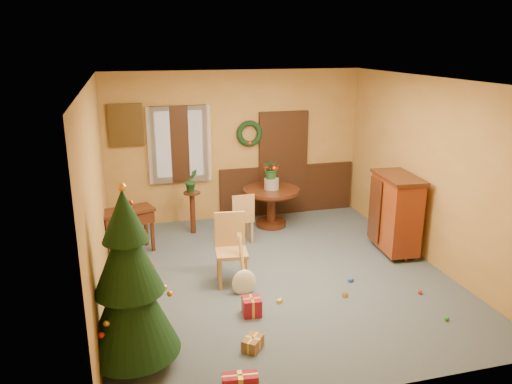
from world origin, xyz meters
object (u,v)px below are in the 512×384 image
object	(u,v)px
chair_near	(231,246)
sideboard	(396,212)
writing_desk	(127,220)
dining_table	(271,200)
christmas_tree	(129,283)

from	to	relation	value
chair_near	sideboard	bearing A→B (deg)	6.76
writing_desk	sideboard	distance (m)	4.44
sideboard	chair_near	bearing A→B (deg)	-173.24
sideboard	dining_table	bearing A→B (deg)	133.63
christmas_tree	writing_desk	bearing A→B (deg)	90.00
chair_near	writing_desk	bearing A→B (deg)	135.09
chair_near	writing_desk	distance (m)	2.04
dining_table	chair_near	distance (m)	2.39
writing_desk	sideboard	size ratio (longest dim) A/B	0.72
chair_near	christmas_tree	size ratio (longest dim) A/B	0.50
dining_table	sideboard	xyz separation A→B (m)	(1.63, -1.71, 0.20)
sideboard	writing_desk	bearing A→B (deg)	165.67
christmas_tree	sideboard	distance (m)	4.76
dining_table	writing_desk	size ratio (longest dim) A/B	1.12
chair_near	writing_desk	size ratio (longest dim) A/B	1.08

